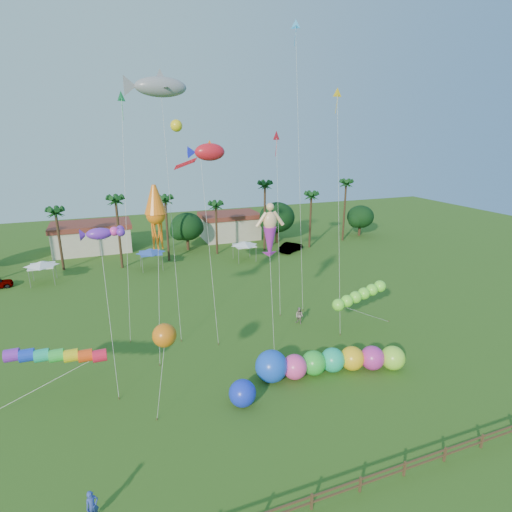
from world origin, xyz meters
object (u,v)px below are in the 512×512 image
object	(u,v)px
car_b	(291,247)
blue_ball	(242,393)
spectator_a	(92,506)
caterpillar_inflatable	(325,362)
spectator_b	(299,316)

from	to	relation	value
car_b	blue_ball	xyz separation A→B (m)	(-20.44, -34.43, 0.19)
spectator_a	caterpillar_inflatable	bearing A→B (deg)	-2.84
caterpillar_inflatable	blue_ball	distance (m)	7.72
car_b	spectator_b	distance (m)	26.52
blue_ball	spectator_a	bearing A→B (deg)	-149.82
spectator_a	spectator_b	xyz separation A→B (m)	(19.75, 16.01, 0.00)
spectator_a	caterpillar_inflatable	world-z (taller)	caterpillar_inflatable
spectator_a	caterpillar_inflatable	size ratio (longest dim) A/B	0.14
car_b	spectator_a	xyz separation A→B (m)	(-30.47, -40.26, 0.09)
spectator_a	caterpillar_inflatable	distance (m)	19.04
spectator_a	spectator_b	world-z (taller)	spectator_b
car_b	spectator_b	bearing A→B (deg)	124.96
spectator_b	blue_ball	xyz separation A→B (m)	(-9.72, -10.17, 0.10)
spectator_a	blue_ball	distance (m)	11.60
car_b	spectator_b	size ratio (longest dim) A/B	2.73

